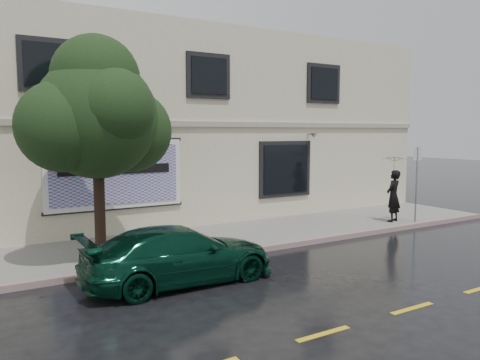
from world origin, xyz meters
TOP-DOWN VIEW (x-y plane):
  - ground at (0.00, 0.00)m, footprint 90.00×90.00m
  - sidewalk at (0.00, 3.25)m, footprint 20.00×3.50m
  - curb at (0.00, 1.50)m, footprint 20.00×0.18m
  - road_marking at (0.00, -3.50)m, footprint 19.00×0.12m
  - building at (0.00, 9.00)m, footprint 20.00×8.12m
  - billboard at (-3.20, 4.92)m, footprint 4.30×0.16m
  - car at (-3.17, 0.20)m, footprint 4.36×1.96m
  - pedestrian at (5.91, 2.16)m, footprint 0.77×0.62m
  - umbrella at (5.91, 2.16)m, footprint 0.97×0.97m
  - street_tree at (-4.33, 2.43)m, footprint 2.96×2.96m
  - sign_pole at (6.54, 1.70)m, footprint 0.32×0.13m

SIDE VIEW (x-z plane):
  - ground at x=0.00m, z-range 0.00..0.00m
  - road_marking at x=0.00m, z-range 0.00..0.01m
  - sidewalk at x=0.00m, z-range 0.00..0.15m
  - curb at x=0.00m, z-range -0.01..0.15m
  - car at x=-3.17m, z-range 0.00..1.26m
  - pedestrian at x=5.91m, z-range 0.15..1.99m
  - sign_pole at x=6.54m, z-range 0.41..3.08m
  - billboard at x=-3.20m, z-range 0.95..3.15m
  - umbrella at x=5.91m, z-range 1.99..2.67m
  - building at x=0.00m, z-range 0.00..7.00m
  - street_tree at x=-4.33m, z-range 1.16..6.16m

